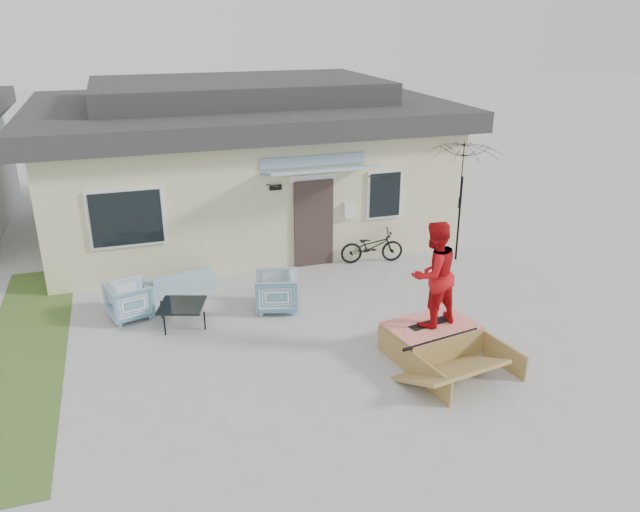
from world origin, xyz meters
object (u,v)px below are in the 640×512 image
object	(u,v)px
bicycle	(372,243)
skateboard	(430,323)
skate_ramp	(431,338)
loveseat	(177,277)
armchair_right	(276,290)
skater	(434,272)
patio_umbrella	(461,191)
coffee_table	(183,314)
armchair_left	(129,298)

from	to	relation	value
bicycle	skateboard	xyz separation A→B (m)	(-0.64, -4.27, 0.05)
skate_ramp	skateboard	distance (m)	0.29
skate_ramp	loveseat	bearing A→B (deg)	124.72
bicycle	skate_ramp	distance (m)	4.37
loveseat	bicycle	bearing A→B (deg)	172.85
armchair_right	skateboard	world-z (taller)	armchair_right
skateboard	loveseat	bearing A→B (deg)	122.05
armchair_right	skater	xyz separation A→B (m)	(2.21, -2.47, 1.09)
skateboard	armchair_right	bearing A→B (deg)	118.95
skateboard	skater	distance (m)	0.98
loveseat	patio_umbrella	xyz separation A→B (m)	(6.74, -0.26, 1.44)
loveseat	coffee_table	distance (m)	1.66
armchair_right	armchair_left	bearing A→B (deg)	-86.08
armchair_left	bicycle	xyz separation A→B (m)	(5.72, 1.25, 0.09)
patio_umbrella	skateboard	xyz separation A→B (m)	(-2.70, -3.80, -1.20)
skate_ramp	skater	bearing A→B (deg)	90.00
skate_ramp	bicycle	bearing A→B (deg)	71.88
patio_umbrella	skate_ramp	world-z (taller)	patio_umbrella
loveseat	skater	distance (m)	5.86
patio_umbrella	armchair_left	bearing A→B (deg)	-174.30
loveseat	armchair_right	bearing A→B (deg)	129.41
patio_umbrella	skate_ramp	size ratio (longest dim) A/B	1.06
coffee_table	skater	size ratio (longest dim) A/B	0.44
armchair_right	bicycle	distance (m)	3.37
coffee_table	skateboard	size ratio (longest dim) A/B	1.01
skate_ramp	skater	world-z (taller)	skater
skate_ramp	coffee_table	bearing A→B (deg)	139.42
armchair_left	skater	world-z (taller)	skater
patio_umbrella	skater	distance (m)	4.66
patio_umbrella	skateboard	distance (m)	4.81
patio_umbrella	skateboard	world-z (taller)	patio_umbrella
armchair_right	skate_ramp	bearing A→B (deg)	55.99
patio_umbrella	armchair_right	bearing A→B (deg)	-164.90
loveseat	skate_ramp	bearing A→B (deg)	124.88
bicycle	patio_umbrella	xyz separation A→B (m)	(2.06, -0.47, 1.25)
armchair_left	loveseat	bearing A→B (deg)	-60.66
skateboard	armchair_left	bearing A→B (deg)	136.47
coffee_table	armchair_right	bearing A→B (deg)	2.10
coffee_table	skate_ramp	size ratio (longest dim) A/B	0.41
skate_ramp	skater	size ratio (longest dim) A/B	1.09
coffee_table	skater	xyz separation A→B (m)	(4.12, -2.40, 1.32)
patio_umbrella	skateboard	bearing A→B (deg)	-125.37
loveseat	armchair_left	world-z (taller)	armchair_left
bicycle	skate_ramp	bearing A→B (deg)	-179.77
skate_ramp	skateboard	bearing A→B (deg)	90.00
loveseat	skateboard	xyz separation A→B (m)	(4.04, -4.06, 0.24)
coffee_table	patio_umbrella	bearing A→B (deg)	11.55
armchair_left	skateboard	world-z (taller)	armchair_left
armchair_right	coffee_table	world-z (taller)	armchair_right
armchair_right	bicycle	world-z (taller)	bicycle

